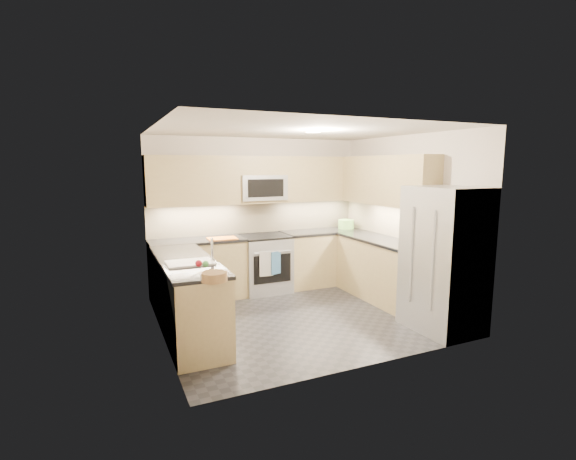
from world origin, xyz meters
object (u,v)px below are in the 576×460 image
at_px(gas_range, 265,264).
at_px(cutting_board, 222,238).
at_px(microwave, 261,187).
at_px(fruit_basket, 214,277).
at_px(refrigerator, 444,259).
at_px(utensil_bowl, 346,224).

bearing_deg(gas_range, cutting_board, -173.43).
bearing_deg(microwave, cutting_board, -163.99).
distance_m(cutting_board, fruit_basket, 2.38).
xyz_separation_m(microwave, cutting_board, (-0.73, -0.21, -0.75)).
relative_size(refrigerator, fruit_basket, 7.16).
height_order(microwave, fruit_basket, microwave).
xyz_separation_m(utensil_bowl, cutting_board, (-2.30, -0.13, -0.07)).
distance_m(utensil_bowl, cutting_board, 2.30).
distance_m(microwave, refrigerator, 3.04).
distance_m(gas_range, microwave, 1.25).
height_order(microwave, cutting_board, microwave).
bearing_deg(refrigerator, fruit_basket, 178.73).
xyz_separation_m(microwave, utensil_bowl, (1.57, -0.08, -0.68)).
relative_size(utensil_bowl, cutting_board, 0.64).
distance_m(gas_range, utensil_bowl, 1.67).
bearing_deg(gas_range, microwave, 90.00).
relative_size(gas_range, microwave, 1.20).
bearing_deg(gas_range, refrigerator, -59.12).
xyz_separation_m(cutting_board, fruit_basket, (-0.70, -2.28, 0.04)).
relative_size(gas_range, fruit_basket, 3.62).
bearing_deg(microwave, gas_range, -90.00).
bearing_deg(cutting_board, refrigerator, -47.08).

